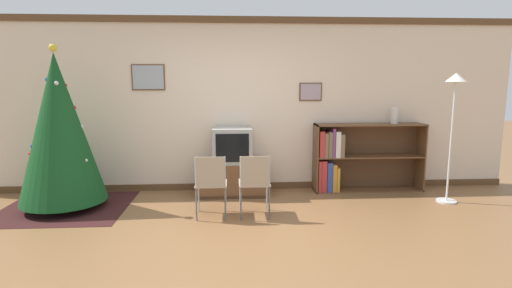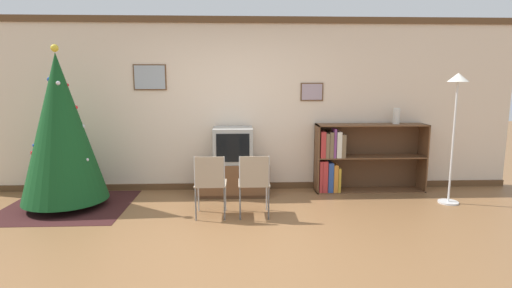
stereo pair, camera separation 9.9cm
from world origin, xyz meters
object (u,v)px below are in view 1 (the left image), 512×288
bookshelf (348,159)px  christmas_tree (59,129)px  standing_lamp (454,104)px  folding_chair_right (255,182)px  tv_console (233,178)px  folding_chair_left (211,182)px  television (232,145)px  vase (394,116)px

bookshelf → christmas_tree: bearing=-171.4°
bookshelf → standing_lamp: 1.70m
christmas_tree → folding_chair_right: bearing=-11.6°
tv_console → folding_chair_left: size_ratio=1.32×
television → folding_chair_right: bearing=-75.2°
television → bookshelf: bookshelf is taller
tv_console → television: 0.52m
christmas_tree → folding_chair_right: 2.72m
television → folding_chair_right: size_ratio=0.72×
christmas_tree → folding_chair_left: bearing=-14.7°
christmas_tree → bookshelf: 4.23m
folding_chair_left → folding_chair_right: size_ratio=1.00×
christmas_tree → standing_lamp: christmas_tree is taller
christmas_tree → folding_chair_left: (2.03, -0.53, -0.63)m
folding_chair_left → vase: (2.83, 1.20, 0.72)m
television → vase: 2.59m
folding_chair_left → vase: bearing=22.9°
christmas_tree → folding_chair_left: christmas_tree is taller
folding_chair_right → standing_lamp: standing_lamp is taller
tv_console → folding_chair_right: 1.11m
christmas_tree → television: (2.31, 0.52, -0.33)m
folding_chair_right → bookshelf: size_ratio=0.48×
bookshelf → standing_lamp: bearing=-28.7°
vase → standing_lamp: size_ratio=0.13×
folding_chair_left → standing_lamp: 3.53m
folding_chair_left → vase: 3.16m
television → folding_chair_right: television is taller
television → tv_console: bearing=90.0°
folding_chair_left → vase: vase is taller
standing_lamp → bookshelf: bearing=151.3°
vase → folding_chair_left: bearing=-157.1°
vase → bookshelf: bearing=-177.2°
folding_chair_right → vase: 2.67m
television → standing_lamp: (3.09, -0.58, 0.64)m
christmas_tree → television: 2.39m
folding_chair_right → tv_console: bearing=104.8°
television → standing_lamp: size_ratio=0.32×
bookshelf → vase: 0.99m
bookshelf → standing_lamp: size_ratio=0.93×
christmas_tree → tv_console: christmas_tree is taller
bookshelf → folding_chair_right: bearing=-143.1°
christmas_tree → tv_console: bearing=12.7°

